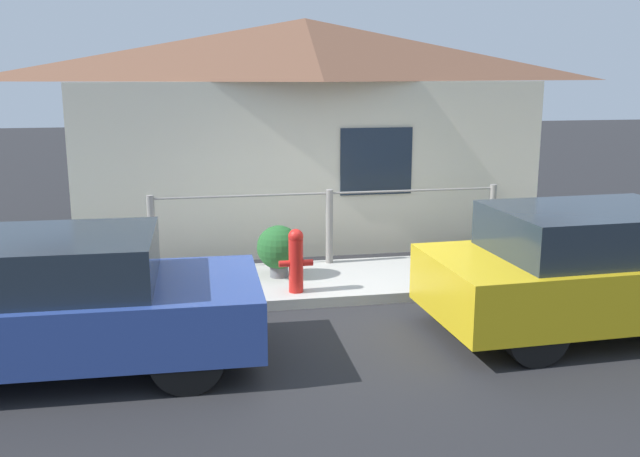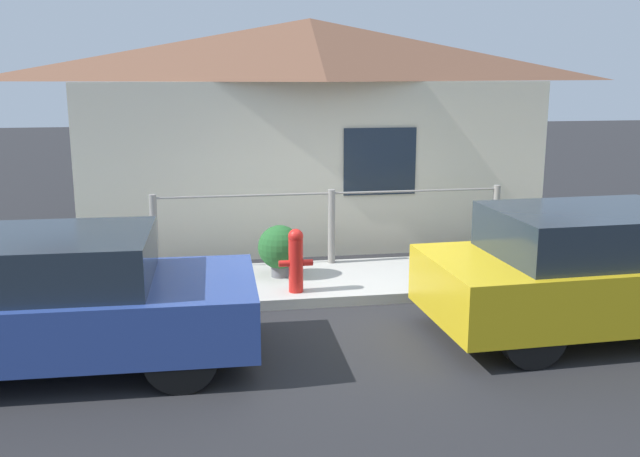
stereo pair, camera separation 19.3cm
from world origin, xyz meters
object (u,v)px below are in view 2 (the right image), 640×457
at_px(car_left, 56,300).
at_px(potted_plant_corner, 493,239).
at_px(fire_hydrant, 296,259).
at_px(car_right, 598,271).
at_px(potted_plant_near_hydrant, 280,248).
at_px(potted_plant_by_fence, 68,260).

height_order(car_left, potted_plant_corner, car_left).
xyz_separation_m(car_left, fire_hydrant, (2.47, 1.56, -0.12)).
relative_size(car_right, potted_plant_near_hydrant, 5.52).
relative_size(potted_plant_by_fence, potted_plant_corner, 1.02).
distance_m(car_left, potted_plant_corner, 6.03).
distance_m(potted_plant_by_fence, potted_plant_corner, 5.74).
relative_size(potted_plant_near_hydrant, potted_plant_corner, 1.20).
xyz_separation_m(car_right, potted_plant_by_fence, (-5.79, 2.38, -0.25)).
relative_size(fire_hydrant, potted_plant_near_hydrant, 1.15).
relative_size(potted_plant_near_hydrant, potted_plant_by_fence, 1.18).
height_order(potted_plant_by_fence, potted_plant_corner, potted_plant_by_fence).
height_order(fire_hydrant, potted_plant_corner, fire_hydrant).
bearing_deg(potted_plant_by_fence, car_left, -82.76).
xyz_separation_m(potted_plant_by_fence, potted_plant_corner, (5.73, 0.22, -0.01)).
relative_size(car_right, fire_hydrant, 4.80).
xyz_separation_m(car_right, potted_plant_near_hydrant, (-3.13, 2.25, -0.18)).
bearing_deg(fire_hydrant, car_left, -147.73).
distance_m(car_right, potted_plant_corner, 2.61).
distance_m(car_left, potted_plant_near_hydrant, 3.26).
relative_size(fire_hydrant, potted_plant_corner, 1.38).
bearing_deg(potted_plant_corner, potted_plant_near_hydrant, -173.54).
height_order(car_left, potted_plant_by_fence, car_left).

